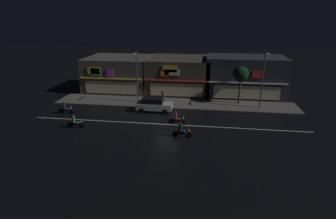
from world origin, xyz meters
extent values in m
plane|color=black|center=(0.00, 0.00, 0.00)|extent=(140.00, 140.00, 0.00)
cube|color=beige|center=(0.00, 0.00, 0.01)|extent=(30.11, 0.16, 0.01)
cube|color=#5B5954|center=(0.00, 7.45, 0.07)|extent=(31.70, 4.51, 0.14)
cube|color=#4C443A|center=(0.00, 14.01, 2.58)|extent=(9.18, 8.50, 5.15)
cube|color=red|center=(0.00, 9.64, 2.60)|extent=(8.72, 0.24, 0.12)
cube|color=white|center=(-0.59, 9.70, 3.75)|extent=(2.12, 0.08, 0.80)
cube|color=orange|center=(-1.61, 9.70, 3.59)|extent=(1.18, 0.08, 0.73)
cube|color=yellow|center=(-0.91, 9.70, 4.22)|extent=(1.95, 0.08, 0.92)
cube|color=beige|center=(0.00, 9.70, 1.30)|extent=(7.34, 0.06, 1.80)
cube|color=#56514C|center=(-9.51, 13.91, 2.54)|extent=(9.50, 8.31, 5.09)
cube|color=yellow|center=(-9.51, 9.64, 2.60)|extent=(9.02, 0.24, 0.12)
cube|color=yellow|center=(-11.88, 9.70, 3.69)|extent=(1.86, 0.08, 1.01)
cube|color=#D83FD8|center=(-9.50, 9.70, 3.35)|extent=(1.00, 0.08, 1.11)
cube|color=#33E572|center=(-11.60, 9.70, 3.52)|extent=(1.45, 0.08, 1.02)
cube|color=beige|center=(-9.51, 9.70, 1.30)|extent=(7.60, 0.06, 1.80)
cube|color=#2D333D|center=(9.51, 13.00, 2.83)|extent=(10.96, 6.49, 5.66)
cube|color=white|center=(9.51, 9.64, 2.60)|extent=(10.41, 0.24, 0.12)
cube|color=red|center=(10.79, 9.70, 3.75)|extent=(1.43, 0.08, 0.93)
cube|color=beige|center=(9.51, 9.70, 1.30)|extent=(8.77, 0.06, 1.80)
cylinder|color=#47494C|center=(-4.86, 7.15, 3.48)|extent=(0.16, 0.16, 6.68)
cube|color=#47494C|center=(-4.86, 6.45, 6.72)|extent=(0.10, 1.40, 0.10)
ellipsoid|color=#F9E099|center=(-4.86, 5.75, 6.64)|extent=(0.44, 0.32, 0.20)
cylinder|color=#47494C|center=(10.90, 6.92, 3.66)|extent=(0.16, 0.16, 7.04)
cube|color=#47494C|center=(10.90, 6.22, 7.08)|extent=(0.10, 1.40, 0.10)
ellipsoid|color=#F9E099|center=(10.90, 5.52, 7.00)|extent=(0.44, 0.32, 0.20)
cylinder|color=brown|center=(-1.40, 6.92, 0.97)|extent=(0.36, 0.36, 1.66)
sphere|color=tan|center=(-1.40, 6.92, 1.91)|extent=(0.22, 0.22, 0.22)
cylinder|color=#473323|center=(8.46, 8.44, 1.70)|extent=(0.24, 0.24, 3.12)
sphere|color=black|center=(8.46, 8.44, 4.06)|extent=(2.00, 2.00, 2.00)
cube|color=silver|center=(-2.00, 4.06, 0.69)|extent=(4.30, 1.78, 0.76)
cube|color=black|center=(-2.21, 4.06, 1.37)|extent=(2.58, 1.57, 0.60)
cube|color=#F9F2CC|center=(0.11, 4.66, 0.79)|extent=(0.08, 0.20, 0.12)
cube|color=#F9F2CC|center=(0.11, 3.45, 0.79)|extent=(0.08, 0.20, 0.12)
cylinder|color=black|center=(-0.58, 4.95, 0.31)|extent=(0.62, 0.20, 0.62)
cylinder|color=black|center=(-0.58, 3.17, 0.31)|extent=(0.62, 0.20, 0.62)
cylinder|color=black|center=(-3.41, 4.95, 0.31)|extent=(0.62, 0.20, 0.62)
cylinder|color=black|center=(-3.41, 3.17, 0.31)|extent=(0.62, 0.20, 0.62)
cylinder|color=black|center=(-11.64, 1.62, 0.30)|extent=(0.60, 0.08, 0.60)
cylinder|color=black|center=(-12.94, 1.62, 0.30)|extent=(0.60, 0.10, 0.60)
cube|color=black|center=(-12.29, 1.62, 0.40)|extent=(1.30, 0.14, 0.20)
ellipsoid|color=#1E4CB2|center=(-12.09, 1.62, 0.62)|extent=(0.44, 0.26, 0.24)
cube|color=black|center=(-12.49, 1.62, 0.55)|extent=(0.56, 0.22, 0.10)
cylinder|color=slate|center=(-11.69, 1.62, 0.85)|extent=(0.03, 0.60, 0.03)
sphere|color=white|center=(-11.60, 1.62, 0.75)|extent=(0.14, 0.14, 0.14)
cylinder|color=#232328|center=(-12.44, 1.62, 0.95)|extent=(0.32, 0.32, 0.70)
sphere|color=#333338|center=(-12.44, 1.62, 1.41)|extent=(0.22, 0.22, 0.22)
cylinder|color=black|center=(-8.51, -2.36, 0.30)|extent=(0.60, 0.08, 0.60)
cylinder|color=black|center=(-9.81, -2.36, 0.30)|extent=(0.60, 0.10, 0.60)
cube|color=black|center=(-9.16, -2.36, 0.40)|extent=(1.30, 0.14, 0.20)
ellipsoid|color=#268C3F|center=(-8.96, -2.36, 0.62)|extent=(0.44, 0.26, 0.24)
cube|color=black|center=(-9.36, -2.36, 0.55)|extent=(0.56, 0.22, 0.10)
cylinder|color=slate|center=(-8.56, -2.36, 0.85)|extent=(0.03, 0.60, 0.03)
sphere|color=white|center=(-8.47, -2.36, 0.75)|extent=(0.14, 0.14, 0.14)
cylinder|color=#4C664C|center=(-9.31, -2.36, 0.95)|extent=(0.32, 0.32, 0.70)
sphere|color=#333338|center=(-9.31, -2.36, 1.41)|extent=(0.22, 0.22, 0.22)
cylinder|color=black|center=(1.83, 0.15, 0.30)|extent=(0.60, 0.08, 0.60)
cylinder|color=black|center=(0.53, 0.15, 0.30)|extent=(0.60, 0.10, 0.60)
cube|color=black|center=(1.18, 0.15, 0.40)|extent=(1.30, 0.14, 0.20)
ellipsoid|color=red|center=(1.38, 0.15, 0.62)|extent=(0.44, 0.26, 0.24)
cube|color=black|center=(0.98, 0.15, 0.55)|extent=(0.56, 0.22, 0.10)
cylinder|color=slate|center=(1.78, 0.15, 0.85)|extent=(0.03, 0.60, 0.03)
sphere|color=white|center=(1.87, 0.15, 0.75)|extent=(0.14, 0.14, 0.14)
cylinder|color=brown|center=(1.03, 0.15, 0.95)|extent=(0.32, 0.32, 0.70)
sphere|color=#333338|center=(1.03, 0.15, 1.41)|extent=(0.22, 0.22, 0.22)
cylinder|color=black|center=(2.69, -3.09, 0.30)|extent=(0.60, 0.08, 0.60)
cylinder|color=black|center=(1.39, -3.09, 0.30)|extent=(0.60, 0.10, 0.60)
cube|color=black|center=(2.04, -3.09, 0.40)|extent=(1.30, 0.14, 0.20)
ellipsoid|color=#1E4CB2|center=(2.24, -3.09, 0.62)|extent=(0.44, 0.26, 0.24)
cube|color=black|center=(1.84, -3.09, 0.55)|extent=(0.56, 0.22, 0.10)
cylinder|color=slate|center=(2.64, -3.09, 0.85)|extent=(0.03, 0.60, 0.03)
sphere|color=white|center=(2.73, -3.09, 0.75)|extent=(0.14, 0.14, 0.14)
cylinder|color=#232328|center=(1.89, -3.09, 0.95)|extent=(0.32, 0.32, 0.70)
sphere|color=#333338|center=(1.89, -3.09, 1.41)|extent=(0.22, 0.22, 0.22)
cone|color=orange|center=(-1.08, 4.12, 0.28)|extent=(0.36, 0.36, 0.55)
camera|label=1|loc=(4.15, -27.31, 11.19)|focal=29.47mm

